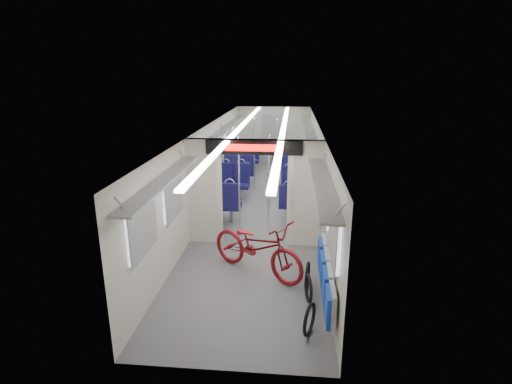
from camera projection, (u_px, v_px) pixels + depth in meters
The scene contains 14 objects.
carriage at pixel (261, 160), 10.10m from camera, with size 12.00×12.02×2.31m.
bicycle at pixel (257, 247), 7.37m from camera, with size 0.72×2.05×1.08m, color maroon.
flip_bench at pixel (326, 277), 6.20m from camera, with size 0.12×2.14×0.55m.
bike_hoop_a at pixel (309, 321), 5.71m from camera, with size 0.49×0.49×0.05m, color black.
bike_hoop_b at pixel (308, 290), 6.53m from camera, with size 0.48×0.48×0.05m, color black.
bike_hoop_c at pixel (307, 277), 6.89m from camera, with size 0.51×0.51×0.05m, color black.
seat_bay_near_left at pixel (228, 189), 10.84m from camera, with size 0.96×2.33×1.18m.
seat_bay_near_right at pixel (297, 191), 10.80m from camera, with size 0.90×2.02×1.08m.
seat_bay_far_left at pixel (243, 162), 14.10m from camera, with size 0.96×2.33×1.18m.
seat_bay_far_right at pixel (296, 163), 13.94m from camera, with size 0.96×2.33×1.18m.
stanchion_near_left at pixel (239, 188), 8.88m from camera, with size 0.04×0.04×2.30m, color silver.
stanchion_near_right at pixel (269, 184), 9.17m from camera, with size 0.04×0.04×2.30m, color silver.
stanchion_far_left at pixel (254, 155), 12.39m from camera, with size 0.04×0.04×2.30m, color silver.
stanchion_far_right at pixel (276, 157), 12.06m from camera, with size 0.04×0.04×2.30m, color silver.
Camera 1 is at (0.78, -10.13, 3.65)m, focal length 28.00 mm.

